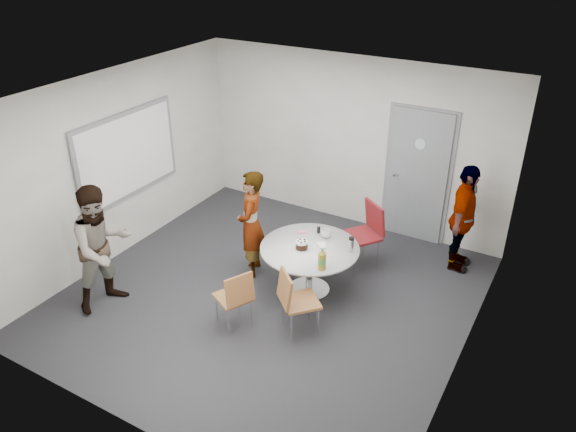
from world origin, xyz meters
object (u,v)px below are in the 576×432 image
Objects in this scene: chair_near_left at (236,295)px; chair_near_right at (294,297)px; door at (417,176)px; person_main at (251,224)px; chair_far at (367,229)px; person_left at (102,247)px; table at (311,254)px; person_right at (463,218)px; whiteboard at (128,155)px.

chair_near_right is at bearing -40.76° from chair_near_left.
door is 3.45m from chair_near_left.
chair_near_right is at bearing 31.37° from person_main.
person_left reaches higher than chair_far.
chair_far is at bearing 127.95° from chair_near_right.
door is 1.27× the size of person_left.
door reaches higher than person_left.
person_left reaches higher than person_main.
person_main is at bearing -127.36° from door.
chair_near_left is at bearing 105.01° from chair_far.
table is 2.20m from person_right.
table is 0.82× the size of person_right.
chair_near_right is at bearing 148.82° from person_right.
whiteboard is 3.31m from chair_near_right.
whiteboard is at bearing -176.34° from table.
door reaches higher than table.
chair_near_left is 0.51× the size of person_right.
whiteboard is 1.21× the size of person_right.
door is at bearing 123.88° from chair_near_right.
whiteboard is 1.47× the size of table.
person_main is (-1.14, 0.86, 0.25)m from chair_near_right.
chair_far reaches higher than table.
person_main is (-1.30, -0.96, 0.17)m from chair_far.
door is 1.03m from person_right.
door is at bearing 71.93° from table.
chair_near_left is 1.80m from person_left.
door is at bearing 55.16° from person_right.
person_main is (-0.92, -0.00, 0.19)m from table.
chair_far reaches higher than chair_near_right.
whiteboard reaches higher than person_right.
person_right is (2.45, 1.57, 0.01)m from person_main.
person_left reaches higher than person_right.
person_main is (-1.60, -2.10, -0.26)m from door.
chair_far is (0.79, 2.09, 0.11)m from chair_near_left.
table is 1.20m from chair_near_left.
chair_far is (3.25, 1.14, -0.85)m from whiteboard.
table is at bearing 6.49° from chair_near_left.
person_left is (-1.22, -1.51, 0.06)m from person_main.
person_left is at bearing 80.19° from chair_far.
door is 2.25m from table.
door is at bearing 7.80° from chair_near_left.
table is at bearing 104.32° from chair_far.
chair_near_right is 1.45m from person_main.
chair_near_left is 0.48× the size of person_left.
chair_far is at bearing 114.77° from person_right.
chair_near_left is 3.34m from person_right.
chair_near_right reaches higher than chair_near_left.
chair_far is 0.62× the size of person_right.
person_left is (-1.73, -0.38, 0.34)m from chair_near_left.
door reaches higher than chair_near_left.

